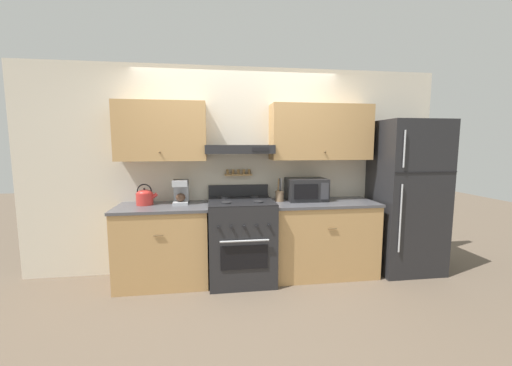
{
  "coord_description": "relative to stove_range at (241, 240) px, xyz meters",
  "views": [
    {
      "loc": [
        -0.34,
        -3.3,
        1.6
      ],
      "look_at": [
        0.17,
        0.27,
        1.16
      ],
      "focal_mm": 22.0,
      "sensor_mm": 36.0,
      "label": 1
    }
  ],
  "objects": [
    {
      "name": "counter_right",
      "position": [
        1.01,
        0.04,
        -0.03
      ],
      "size": [
        1.27,
        0.66,
        0.91
      ],
      "color": "tan",
      "rests_on": "ground_plane"
    },
    {
      "name": "coffee_maker",
      "position": [
        -0.7,
        0.16,
        0.57
      ],
      "size": [
        0.17,
        0.22,
        0.28
      ],
      "color": "#ADAFB5",
      "rests_on": "counter_left"
    },
    {
      "name": "wall_back",
      "position": [
        0.05,
        0.33,
        0.95
      ],
      "size": [
        5.2,
        0.46,
        2.55
      ],
      "color": "beige",
      "rests_on": "ground_plane"
    },
    {
      "name": "utensil_crock",
      "position": [
        0.49,
        0.13,
        0.5
      ],
      "size": [
        0.1,
        0.1,
        0.28
      ],
      "color": "#8E7051",
      "rests_on": "counter_right"
    },
    {
      "name": "stove_range",
      "position": [
        0.0,
        0.0,
        0.0
      ],
      "size": [
        0.75,
        0.74,
        1.1
      ],
      "color": "#232326",
      "rests_on": "ground_plane"
    },
    {
      "name": "counter_left",
      "position": [
        -0.9,
        0.04,
        -0.03
      ],
      "size": [
        1.04,
        0.66,
        0.91
      ],
      "color": "tan",
      "rests_on": "ground_plane"
    },
    {
      "name": "refrigerator",
      "position": [
        2.1,
        0.01,
        0.46
      ],
      "size": [
        0.78,
        0.69,
        1.9
      ],
      "color": "#232326",
      "rests_on": "ground_plane"
    },
    {
      "name": "ground_plane",
      "position": [
        0.0,
        -0.29,
        -0.48
      ],
      "size": [
        16.0,
        16.0,
        0.0
      ],
      "primitive_type": "plane",
      "color": "brown"
    },
    {
      "name": "tea_kettle",
      "position": [
        -1.1,
        0.13,
        0.52
      ],
      "size": [
        0.25,
        0.19,
        0.24
      ],
      "color": "red",
      "rests_on": "counter_left"
    },
    {
      "name": "microwave",
      "position": [
        0.83,
        0.15,
        0.56
      ],
      "size": [
        0.48,
        0.36,
        0.28
      ],
      "color": "#232326",
      "rests_on": "counter_right"
    }
  ]
}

